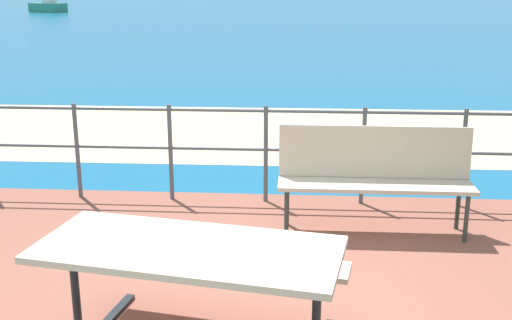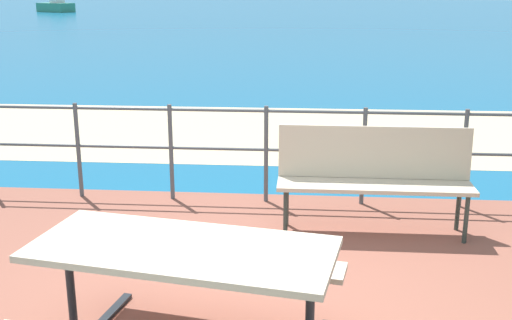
% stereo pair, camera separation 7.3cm
% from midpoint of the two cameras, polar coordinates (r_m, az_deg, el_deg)
% --- Properties ---
extents(sea_water, '(90.00, 90.00, 0.01)m').
position_cam_midpoint_polar(sea_water, '(43.79, 3.58, 12.95)').
color(sea_water, '#145B84').
rests_on(sea_water, ground).
extents(beach_strip, '(54.02, 4.13, 0.01)m').
position_cam_midpoint_polar(beach_strip, '(9.74, 1.74, 2.58)').
color(beach_strip, tan).
rests_on(beach_strip, ground).
extents(picnic_table, '(1.91, 1.71, 0.79)m').
position_cam_midpoint_polar(picnic_table, '(3.58, -6.72, -10.66)').
color(picnic_table, '#BCAD93').
rests_on(picnic_table, patio_paving).
extents(park_bench, '(1.72, 0.41, 0.95)m').
position_cam_midpoint_polar(park_bench, '(5.69, 10.42, -0.91)').
color(park_bench, '#BCAD93').
rests_on(park_bench, patio_paving).
extents(railing_fence, '(5.94, 0.04, 1.00)m').
position_cam_midpoint_polar(railing_fence, '(6.33, 0.57, 1.54)').
color(railing_fence, '#4C5156').
rests_on(railing_fence, patio_paving).
extents(boat_near, '(3.46, 2.62, 1.28)m').
position_cam_midpoint_polar(boat_near, '(52.75, -18.58, 13.14)').
color(boat_near, '#338466').
rests_on(boat_near, sea_water).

